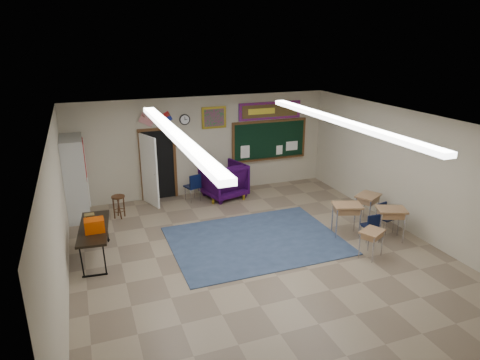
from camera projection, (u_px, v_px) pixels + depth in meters
name	position (u px, v px, depth m)	size (l,w,h in m)	color
floor	(261.00, 257.00, 9.51)	(9.00, 9.00, 0.00)	gray
back_wall	(203.00, 146.00, 13.01)	(8.00, 0.04, 3.00)	#BDB299
front_wall	(415.00, 320.00, 5.04)	(8.00, 0.04, 3.00)	#BDB299
left_wall	(58.00, 222.00, 7.68)	(0.04, 9.00, 3.00)	#BDB299
right_wall	(413.00, 174.00, 10.37)	(0.04, 9.00, 3.00)	#BDB299
ceiling	(264.00, 124.00, 8.55)	(8.00, 9.00, 0.04)	#B7B8B3
area_rug	(256.00, 240.00, 10.28)	(4.00, 3.00, 0.02)	#384B6C
fluorescent_strips	(263.00, 127.00, 8.57)	(3.86, 6.00, 0.10)	white
doorway	(156.00, 166.00, 12.52)	(1.10, 0.89, 2.16)	black
chalkboard	(269.00, 141.00, 13.73)	(2.55, 0.14, 1.30)	#553318
bulletin_board	(270.00, 111.00, 13.42)	(2.10, 0.05, 0.55)	red
framed_art_print	(214.00, 118.00, 12.83)	(0.75, 0.05, 0.65)	olive
wall_clock	(185.00, 120.00, 12.53)	(0.32, 0.05, 0.32)	black
wall_flags	(156.00, 117.00, 12.18)	(1.16, 0.06, 0.70)	red
storage_cabinet	(76.00, 178.00, 11.32)	(0.59, 1.25, 2.20)	#BABBB6
wingback_armchair	(224.00, 180.00, 12.95)	(1.14, 1.17, 1.06)	#220431
student_chair_reading	(192.00, 187.00, 12.66)	(0.43, 0.43, 0.85)	black
student_chair_desk_a	(369.00, 226.00, 10.21)	(0.36, 0.36, 0.71)	black
student_chair_desk_b	(386.00, 218.00, 10.63)	(0.37, 0.37, 0.74)	black
student_desk_front_left	(346.00, 218.00, 10.44)	(0.80, 0.70, 0.81)	#986A46
student_desk_front_right	(367.00, 207.00, 11.17)	(0.80, 0.74, 0.78)	#986A46
student_desk_back_left	(371.00, 242.00, 9.43)	(0.65, 0.60, 0.64)	#986A46
student_desk_back_right	(390.00, 222.00, 10.22)	(0.81, 0.72, 0.80)	#986A46
folding_table	(95.00, 241.00, 9.36)	(0.79, 1.86, 1.03)	black
wooden_stool	(119.00, 206.00, 11.50)	(0.35, 0.35, 0.62)	#442514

